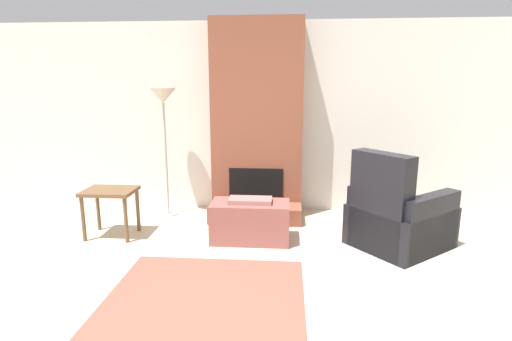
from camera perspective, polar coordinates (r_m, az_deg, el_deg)
wall_back at (r=5.63m, az=0.35°, el=7.48°), size 7.90×0.06×2.60m
fireplace at (r=5.38m, az=0.15°, el=6.32°), size 1.21×0.77×2.60m
ottoman at (r=4.60m, az=-0.77°, el=-7.21°), size 0.89×0.44×0.51m
armchair at (r=4.67m, az=19.41°, el=-6.56°), size 1.26×1.24×1.09m
side_table at (r=4.97m, az=-20.12°, el=-3.68°), size 0.58×0.45×0.57m
floor_lamp_left at (r=5.42m, az=-13.11°, el=9.25°), size 0.34×0.34×1.72m
area_rug at (r=3.53m, az=-7.44°, el=-17.89°), size 1.67×1.58×0.01m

